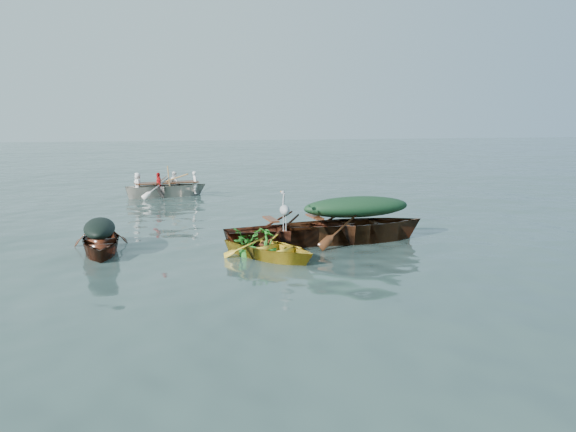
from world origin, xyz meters
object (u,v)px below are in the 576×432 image
open_wooden_boat (293,245)px  heron (285,216)px  yellow_dinghy (270,258)px  rowed_boat (167,197)px  dark_covered_boat (101,252)px  green_tarp_boat (356,241)px

open_wooden_boat → heron: bearing=148.8°
yellow_dinghy → heron: heron is taller
rowed_boat → heron: heron is taller
dark_covered_boat → heron: bearing=-19.0°
yellow_dinghy → heron: size_ratio=3.27×
heron → dark_covered_boat: bearing=129.4°
open_wooden_boat → rowed_boat: bearing=11.4°
yellow_dinghy → rowed_boat: (-1.80, 10.79, 0.00)m
open_wooden_boat → rowed_boat: size_ratio=1.04×
open_wooden_boat → heron: size_ratio=5.02×
open_wooden_boat → rowed_boat: open_wooden_boat is taller
dark_covered_boat → open_wooden_boat: 4.51m
dark_covered_boat → open_wooden_boat: open_wooden_boat is taller
yellow_dinghy → heron: 1.02m
yellow_dinghy → dark_covered_boat: bearing=122.7°
yellow_dinghy → open_wooden_boat: bearing=19.0°
yellow_dinghy → green_tarp_boat: 2.72m
green_tarp_boat → heron: (-2.04, -0.80, 0.86)m
yellow_dinghy → rowed_boat: 10.94m
dark_covered_boat → open_wooden_boat: bearing=-8.3°
yellow_dinghy → rowed_boat: bearing=64.8°
green_tarp_boat → rowed_boat: size_ratio=1.13×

